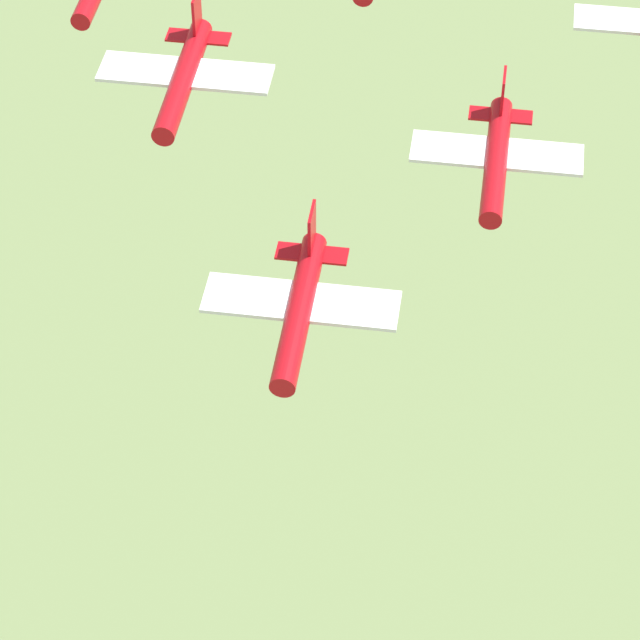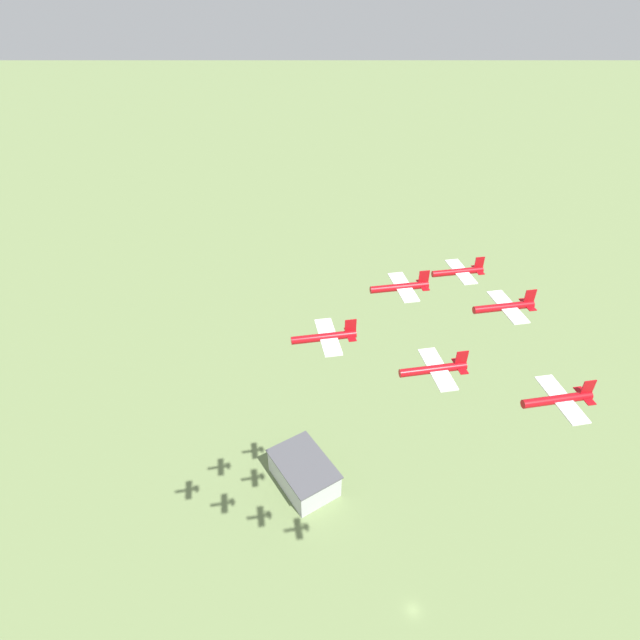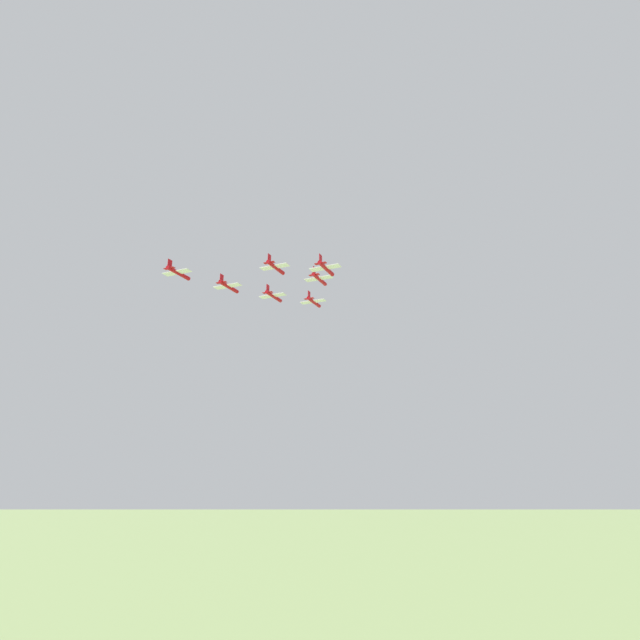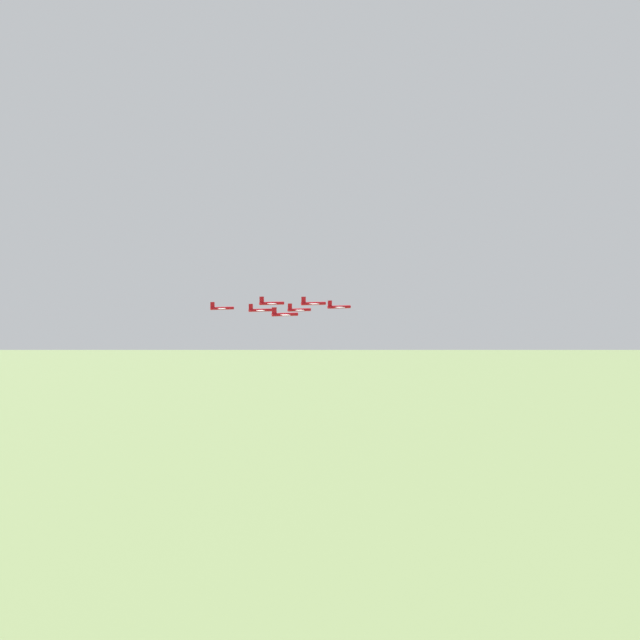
{
  "view_description": "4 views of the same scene",
  "coord_description": "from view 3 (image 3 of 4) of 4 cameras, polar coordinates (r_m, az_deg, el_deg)",
  "views": [
    {
      "loc": [
        -8.46,
        -75.58,
        159.38
      ],
      "look_at": [
        2.74,
        -31.56,
        114.73
      ],
      "focal_mm": 85.0,
      "sensor_mm": 36.0,
      "label": 1
    },
    {
      "loc": [
        44.34,
        -61.3,
        156.41
      ],
      "look_at": [
        -0.92,
        -32.24,
        118.01
      ],
      "focal_mm": 28.0,
      "sensor_mm": 36.0,
      "label": 2
    },
    {
      "loc": [
        -3.07,
        111.2,
        66.36
      ],
      "look_at": [
        -0.35,
        -37.23,
        112.55
      ],
      "focal_mm": 28.0,
      "sensor_mm": 36.0,
      "label": 3
    },
    {
      "loc": [
        -152.49,
        122.11,
        130.59
      ],
      "look_at": [
        5.87,
        -28.1,
        112.48
      ],
      "focal_mm": 35.0,
      "sensor_mm": 36.0,
      "label": 4
    }
  ],
  "objects": [
    {
      "name": "jet_0",
      "position": [
        152.82,
        -0.76,
        2.11
      ],
      "size": [
        8.22,
        8.43,
        2.86
      ],
      "rotation": [
        0.0,
        0.0,
        2.75
      ],
      "color": "#B20C14"
    },
    {
      "name": "jet_3",
      "position": [
        138.85,
        -10.46,
        3.81
      ],
      "size": [
        8.22,
        8.43,
        2.86
      ],
      "rotation": [
        0.0,
        0.0,
        2.75
      ],
      "color": "#B20C14"
    },
    {
      "name": "jet_5",
      "position": [
        126.0,
        0.64,
        5.97
      ],
      "size": [
        8.22,
        8.43,
        2.86
      ],
      "rotation": [
        0.0,
        0.0,
        2.75
      ],
      "color": "#B20C14"
    },
    {
      "name": "jet_1",
      "position": [
        145.14,
        -5.38,
        2.76
      ],
      "size": [
        8.22,
        8.43,
        2.86
      ],
      "rotation": [
        0.0,
        0.0,
        2.75
      ],
      "color": "#B20C14"
    },
    {
      "name": "jet_2",
      "position": [
        140.18,
        -0.13,
        4.75
      ],
      "size": [
        8.22,
        8.43,
        2.86
      ],
      "rotation": [
        0.0,
        0.0,
        2.75
      ],
      "color": "#B20C14"
    },
    {
      "name": "jet_4",
      "position": [
        132.94,
        -5.15,
        6.06
      ],
      "size": [
        8.22,
        8.43,
        2.86
      ],
      "rotation": [
        0.0,
        0.0,
        2.75
      ],
      "color": "#B20C14"
    },
    {
      "name": "jet_6",
      "position": [
        134.1,
        -15.97,
        5.24
      ],
      "size": [
        8.22,
        8.43,
        2.86
      ],
      "rotation": [
        0.0,
        0.0,
        2.75
      ],
      "color": "#B20C14"
    }
  ]
}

